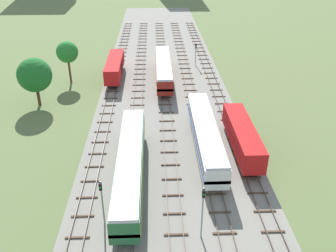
{
  "coord_description": "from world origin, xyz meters",
  "views": [
    {
      "loc": [
        -1.87,
        2.19,
        26.53
      ],
      "look_at": [
        0.0,
        48.2,
        1.5
      ],
      "focal_mm": 39.07,
      "sensor_mm": 36.0,
      "label": 1
    }
  ],
  "objects_px": {
    "signal_post_mid": "(102,197)",
    "signal_post_near": "(196,51)",
    "diesel_railcar_centre_mid": "(206,134)",
    "signal_post_nearest": "(203,208)",
    "diesel_railcar_centre_left_midfar": "(164,68)",
    "freight_boxcar_far_left_far": "(115,66)",
    "freight_boxcar_centre_right_near": "(242,136)",
    "passenger_coach_left_nearest": "(130,163)"
  },
  "relations": [
    {
      "from": "freight_boxcar_far_left_far",
      "to": "diesel_railcar_centre_left_midfar",
      "type": "bearing_deg",
      "value": -11.02
    },
    {
      "from": "passenger_coach_left_nearest",
      "to": "freight_boxcar_far_left_far",
      "type": "distance_m",
      "value": 34.53
    },
    {
      "from": "passenger_coach_left_nearest",
      "to": "freight_boxcar_far_left_far",
      "type": "relative_size",
      "value": 1.57
    },
    {
      "from": "freight_boxcar_far_left_far",
      "to": "signal_post_mid",
      "type": "height_order",
      "value": "signal_post_mid"
    },
    {
      "from": "diesel_railcar_centre_left_midfar",
      "to": "freight_boxcar_far_left_far",
      "type": "height_order",
      "value": "diesel_railcar_centre_left_midfar"
    },
    {
      "from": "passenger_coach_left_nearest",
      "to": "signal_post_near",
      "type": "xyz_separation_m",
      "value": [
        12.02,
        41.26,
        0.52
      ]
    },
    {
      "from": "diesel_railcar_centre_mid",
      "to": "freight_boxcar_far_left_far",
      "type": "height_order",
      "value": "diesel_railcar_centre_mid"
    },
    {
      "from": "freight_boxcar_far_left_far",
      "to": "signal_post_nearest",
      "type": "relative_size",
      "value": 2.34
    },
    {
      "from": "freight_boxcar_centre_right_near",
      "to": "signal_post_mid",
      "type": "distance_m",
      "value": 21.26
    },
    {
      "from": "diesel_railcar_centre_mid",
      "to": "signal_post_near",
      "type": "relative_size",
      "value": 4.19
    },
    {
      "from": "signal_post_mid",
      "to": "freight_boxcar_centre_right_near",
      "type": "bearing_deg",
      "value": 37.59
    },
    {
      "from": "freight_boxcar_centre_right_near",
      "to": "signal_post_nearest",
      "type": "bearing_deg",
      "value": -115.24
    },
    {
      "from": "signal_post_nearest",
      "to": "freight_boxcar_far_left_far",
      "type": "bearing_deg",
      "value": 105.46
    },
    {
      "from": "freight_boxcar_far_left_far",
      "to": "signal_post_nearest",
      "type": "bearing_deg",
      "value": -74.54
    },
    {
      "from": "diesel_railcar_centre_left_midfar",
      "to": "signal_post_nearest",
      "type": "height_order",
      "value": "signal_post_nearest"
    },
    {
      "from": "diesel_railcar_centre_left_midfar",
      "to": "signal_post_near",
      "type": "bearing_deg",
      "value": 51.1
    },
    {
      "from": "passenger_coach_left_nearest",
      "to": "freight_boxcar_centre_right_near",
      "type": "relative_size",
      "value": 1.57
    },
    {
      "from": "diesel_railcar_centre_left_midfar",
      "to": "freight_boxcar_centre_right_near",
      "type": "bearing_deg",
      "value": -69.87
    },
    {
      "from": "diesel_railcar_centre_mid",
      "to": "signal_post_nearest",
      "type": "relative_size",
      "value": 3.42
    },
    {
      "from": "freight_boxcar_centre_right_near",
      "to": "signal_post_nearest",
      "type": "distance_m",
      "value": 16.98
    },
    {
      "from": "diesel_railcar_centre_left_midfar",
      "to": "signal_post_nearest",
      "type": "relative_size",
      "value": 3.42
    },
    {
      "from": "signal_post_nearest",
      "to": "freight_boxcar_centre_right_near",
      "type": "bearing_deg",
      "value": 64.76
    },
    {
      "from": "freight_boxcar_far_left_far",
      "to": "signal_post_nearest",
      "type": "xyz_separation_m",
      "value": [
        12.01,
        -43.43,
        1.31
      ]
    },
    {
      "from": "diesel_railcar_centre_mid",
      "to": "signal_post_nearest",
      "type": "xyz_separation_m",
      "value": [
        -2.4,
        -15.68,
        1.17
      ]
    },
    {
      "from": "passenger_coach_left_nearest",
      "to": "diesel_railcar_centre_mid",
      "type": "bearing_deg",
      "value": 33.84
    },
    {
      "from": "diesel_railcar_centre_mid",
      "to": "signal_post_near",
      "type": "distance_m",
      "value": 34.9
    },
    {
      "from": "diesel_railcar_centre_mid",
      "to": "signal_post_nearest",
      "type": "height_order",
      "value": "signal_post_nearest"
    },
    {
      "from": "signal_post_mid",
      "to": "signal_post_near",
      "type": "bearing_deg",
      "value": 73.32
    },
    {
      "from": "signal_post_near",
      "to": "signal_post_mid",
      "type": "xyz_separation_m",
      "value": [
        -14.42,
        -48.14,
        0.2
      ]
    },
    {
      "from": "diesel_railcar_centre_left_midfar",
      "to": "freight_boxcar_far_left_far",
      "type": "xyz_separation_m",
      "value": [
        -9.61,
        1.87,
        -0.15
      ]
    },
    {
      "from": "passenger_coach_left_nearest",
      "to": "diesel_railcar_centre_left_midfar",
      "type": "distance_m",
      "value": 32.68
    },
    {
      "from": "passenger_coach_left_nearest",
      "to": "diesel_railcar_centre_left_midfar",
      "type": "xyz_separation_m",
      "value": [
        4.81,
        32.32,
        -0.02
      ]
    },
    {
      "from": "signal_post_nearest",
      "to": "signal_post_mid",
      "type": "height_order",
      "value": "signal_post_nearest"
    },
    {
      "from": "signal_post_nearest",
      "to": "signal_post_near",
      "type": "bearing_deg",
      "value": 84.56
    },
    {
      "from": "passenger_coach_left_nearest",
      "to": "signal_post_near",
      "type": "height_order",
      "value": "signal_post_near"
    },
    {
      "from": "signal_post_nearest",
      "to": "signal_post_mid",
      "type": "xyz_separation_m",
      "value": [
        -9.61,
        2.35,
        -0.43
      ]
    },
    {
      "from": "freight_boxcar_centre_right_near",
      "to": "diesel_railcar_centre_mid",
      "type": "relative_size",
      "value": 0.68
    },
    {
      "from": "signal_post_near",
      "to": "freight_boxcar_far_left_far",
      "type": "bearing_deg",
      "value": -157.21
    },
    {
      "from": "freight_boxcar_far_left_far",
      "to": "signal_post_mid",
      "type": "xyz_separation_m",
      "value": [
        2.4,
        -41.07,
        0.89
      ]
    },
    {
      "from": "diesel_railcar_centre_left_midfar",
      "to": "signal_post_near",
      "type": "xyz_separation_m",
      "value": [
        7.21,
        8.94,
        0.53
      ]
    },
    {
      "from": "freight_boxcar_centre_right_near",
      "to": "diesel_railcar_centre_mid",
      "type": "xyz_separation_m",
      "value": [
        -4.81,
        0.37,
        0.15
      ]
    },
    {
      "from": "freight_boxcar_far_left_far",
      "to": "freight_boxcar_centre_right_near",
      "type": "bearing_deg",
      "value": -55.63
    }
  ]
}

